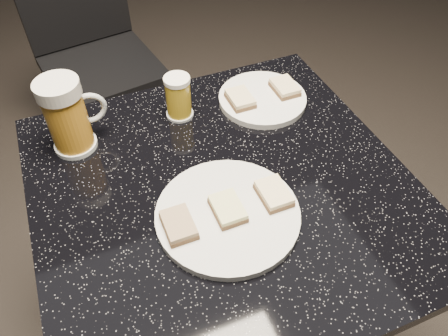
{
  "coord_description": "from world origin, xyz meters",
  "views": [
    {
      "loc": [
        -0.21,
        -0.5,
        1.37
      ],
      "look_at": [
        0.0,
        0.0,
        0.8
      ],
      "focal_mm": 35.0,
      "sensor_mm": 36.0,
      "label": 1
    }
  ],
  "objects_px": {
    "plate_small": "(262,99)",
    "beer_mug": "(68,116)",
    "chair": "(93,49)",
    "beer_tumbler": "(178,97)",
    "table": "(224,255)",
    "plate_large": "(228,214)"
  },
  "relations": [
    {
      "from": "plate_small",
      "to": "beer_mug",
      "type": "relative_size",
      "value": 1.26
    },
    {
      "from": "plate_small",
      "to": "chair",
      "type": "height_order",
      "value": "chair"
    },
    {
      "from": "beer_tumbler",
      "to": "table",
      "type": "bearing_deg",
      "value": -87.51
    },
    {
      "from": "plate_large",
      "to": "plate_small",
      "type": "bearing_deg",
      "value": 53.71
    },
    {
      "from": "plate_small",
      "to": "beer_mug",
      "type": "height_order",
      "value": "beer_mug"
    },
    {
      "from": "plate_large",
      "to": "plate_small",
      "type": "height_order",
      "value": "same"
    },
    {
      "from": "plate_large",
      "to": "chair",
      "type": "distance_m",
      "value": 1.11
    },
    {
      "from": "table",
      "to": "beer_tumbler",
      "type": "bearing_deg",
      "value": 92.49
    },
    {
      "from": "table",
      "to": "beer_mug",
      "type": "xyz_separation_m",
      "value": [
        -0.24,
        0.22,
        0.32
      ]
    },
    {
      "from": "plate_large",
      "to": "table",
      "type": "bearing_deg",
      "value": 72.62
    },
    {
      "from": "plate_small",
      "to": "beer_mug",
      "type": "distance_m",
      "value": 0.42
    },
    {
      "from": "beer_mug",
      "to": "table",
      "type": "bearing_deg",
      "value": -42.72
    },
    {
      "from": "chair",
      "to": "plate_small",
      "type": "bearing_deg",
      "value": -70.26
    },
    {
      "from": "plate_small",
      "to": "beer_tumbler",
      "type": "height_order",
      "value": "beer_tumbler"
    },
    {
      "from": "plate_large",
      "to": "beer_tumbler",
      "type": "xyz_separation_m",
      "value": [
        0.01,
        0.3,
        0.04
      ]
    },
    {
      "from": "table",
      "to": "chair",
      "type": "bearing_deg",
      "value": 96.15
    },
    {
      "from": "table",
      "to": "chair",
      "type": "distance_m",
      "value": 1.01
    },
    {
      "from": "chair",
      "to": "plate_large",
      "type": "bearing_deg",
      "value": -85.39
    },
    {
      "from": "plate_large",
      "to": "chair",
      "type": "xyz_separation_m",
      "value": [
        -0.09,
        1.08,
        -0.26
      ]
    },
    {
      "from": "beer_mug",
      "to": "plate_large",
      "type": "bearing_deg",
      "value": -53.23
    },
    {
      "from": "table",
      "to": "beer_mug",
      "type": "height_order",
      "value": "beer_mug"
    },
    {
      "from": "beer_tumbler",
      "to": "chair",
      "type": "height_order",
      "value": "chair"
    }
  ]
}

